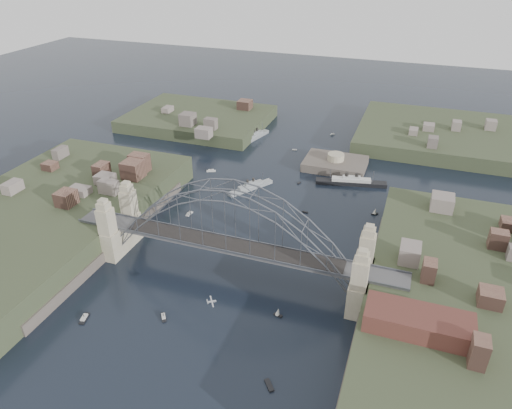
% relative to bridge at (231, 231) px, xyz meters
% --- Properties ---
extents(ground, '(500.00, 500.00, 0.00)m').
position_rel_bridge_xyz_m(ground, '(0.00, 0.00, -12.32)').
color(ground, black).
rests_on(ground, ground).
extents(bridge, '(84.00, 13.80, 24.60)m').
position_rel_bridge_xyz_m(bridge, '(0.00, 0.00, 0.00)').
color(bridge, '#515153').
rests_on(bridge, ground).
extents(shore_west, '(50.50, 90.00, 12.00)m').
position_rel_bridge_xyz_m(shore_west, '(-57.32, 0.00, -10.35)').
color(shore_west, '#343D25').
rests_on(shore_west, ground).
extents(shore_east, '(50.50, 90.00, 12.00)m').
position_rel_bridge_xyz_m(shore_east, '(57.32, 0.00, -10.35)').
color(shore_east, '#343D25').
rests_on(shore_east, ground).
extents(headland_nw, '(60.00, 45.00, 9.00)m').
position_rel_bridge_xyz_m(headland_nw, '(-55.00, 95.00, -11.82)').
color(headland_nw, '#343D25').
rests_on(headland_nw, ground).
extents(headland_ne, '(70.00, 55.00, 9.50)m').
position_rel_bridge_xyz_m(headland_ne, '(50.00, 110.00, -11.57)').
color(headland_ne, '#343D25').
rests_on(headland_ne, ground).
extents(fort_island, '(22.00, 16.00, 9.40)m').
position_rel_bridge_xyz_m(fort_island, '(12.00, 70.00, -12.66)').
color(fort_island, '#4F463E').
rests_on(fort_island, ground).
extents(wharf_shed, '(20.00, 8.00, 4.00)m').
position_rel_bridge_xyz_m(wharf_shed, '(44.00, -14.00, -2.32)').
color(wharf_shed, '#592D26').
rests_on(wharf_shed, shore_east).
extents(finger_pier, '(4.00, 22.00, 1.40)m').
position_rel_bridge_xyz_m(finger_pier, '(39.00, -28.00, -11.62)').
color(finger_pier, '#515153').
rests_on(finger_pier, ground).
extents(naval_cruiser_near, '(11.22, 15.55, 5.12)m').
position_rel_bridge_xyz_m(naval_cruiser_near, '(-11.10, 43.63, -11.53)').
color(naval_cruiser_near, '#969C9E').
rests_on(naval_cruiser_near, ground).
extents(naval_cruiser_far, '(6.52, 17.12, 5.76)m').
position_rel_bridge_xyz_m(naval_cruiser_far, '(-24.91, 86.99, -11.43)').
color(naval_cruiser_far, '#969C9E').
rests_on(naval_cruiser_far, ground).
extents(ocean_liner, '(23.84, 8.07, 5.81)m').
position_rel_bridge_xyz_m(ocean_liner, '(19.78, 58.43, -11.42)').
color(ocean_liner, black).
rests_on(ocean_liner, ground).
extents(aeroplane, '(2.27, 3.14, 0.52)m').
position_rel_bridge_xyz_m(aeroplane, '(3.77, -20.07, -4.14)').
color(aeroplane, '#BABDC2').
extents(small_boat_a, '(1.21, 2.94, 1.43)m').
position_rel_bridge_xyz_m(small_boat_a, '(-22.90, 22.02, -12.04)').
color(small_boat_a, silver).
rests_on(small_boat_a, ground).
extents(small_boat_b, '(1.82, 0.89, 0.45)m').
position_rel_bridge_xyz_m(small_boat_b, '(9.84, 34.93, -12.17)').
color(small_boat_b, silver).
rests_on(small_boat_b, ground).
extents(small_boat_c, '(2.42, 2.84, 1.43)m').
position_rel_bridge_xyz_m(small_boat_c, '(-8.04, -20.11, -12.04)').
color(small_boat_c, silver).
rests_on(small_boat_c, ground).
extents(small_boat_d, '(2.12, 1.71, 2.38)m').
position_rel_bridge_xyz_m(small_boat_d, '(30.01, 40.97, -11.40)').
color(small_boat_d, silver).
rests_on(small_boat_d, ground).
extents(small_boat_e, '(3.43, 2.25, 1.43)m').
position_rel_bridge_xyz_m(small_boat_e, '(-29.17, 51.75, -12.04)').
color(small_boat_e, silver).
rests_on(small_boat_e, ground).
extents(small_boat_f, '(0.98, 1.84, 0.45)m').
position_rel_bridge_xyz_m(small_boat_f, '(3.03, 53.22, -12.17)').
color(small_boat_f, silver).
rests_on(small_boat_f, ground).
extents(small_boat_g, '(2.61, 2.91, 0.45)m').
position_rel_bridge_xyz_m(small_boat_g, '(19.58, -29.45, -12.17)').
color(small_boat_g, silver).
rests_on(small_boat_g, ground).
extents(small_boat_h, '(1.92, 0.90, 0.45)m').
position_rel_bridge_xyz_m(small_boat_h, '(-6.22, 80.52, -12.17)').
color(small_boat_h, silver).
rests_on(small_boat_h, ground).
extents(small_boat_i, '(2.49, 1.39, 0.45)m').
position_rel_bridge_xyz_m(small_boat_i, '(25.44, 11.92, -12.17)').
color(small_boat_i, silver).
rests_on(small_boat_i, ground).
extents(small_boat_j, '(1.97, 3.65, 1.43)m').
position_rel_bridge_xyz_m(small_boat_j, '(-24.28, -26.30, -12.04)').
color(small_boat_j, silver).
rests_on(small_boat_j, ground).
extents(small_boat_k, '(1.91, 1.88, 1.43)m').
position_rel_bridge_xyz_m(small_boat_k, '(4.50, 101.77, -12.03)').
color(small_boat_k, silver).
rests_on(small_boat_k, ground).
extents(small_boat_l, '(2.34, 2.73, 1.43)m').
position_rel_bridge_xyz_m(small_boat_l, '(-42.60, 32.60, -12.04)').
color(small_boat_l, silver).
rests_on(small_boat_l, ground).
extents(small_boat_m, '(2.13, 1.22, 2.38)m').
position_rel_bridge_xyz_m(small_boat_m, '(15.51, -10.94, -11.39)').
color(small_boat_m, silver).
rests_on(small_boat_m, ground).
extents(small_boat_n, '(2.60, 1.45, 2.38)m').
position_rel_bridge_xyz_m(small_boat_n, '(36.25, 85.05, -11.47)').
color(small_boat_n, silver).
rests_on(small_boat_n, ground).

